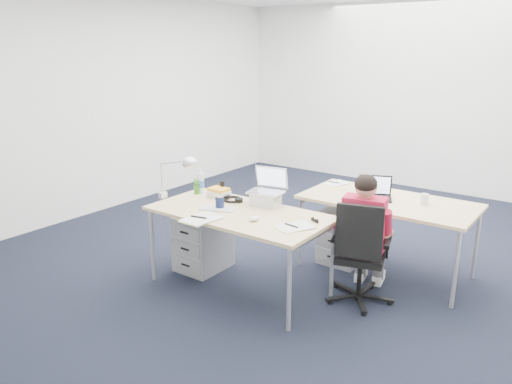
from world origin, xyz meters
TOP-DOWN VIEW (x-y plane):
  - floor at (0.00, 0.00)m, footprint 7.00×7.00m
  - room at (0.00, 0.00)m, footprint 6.02×7.02m
  - desk_near at (-0.09, -0.83)m, footprint 1.60×0.80m
  - desk_far at (0.83, 0.27)m, footprint 1.60×0.80m
  - office_chair at (0.89, -0.43)m, footprint 0.72×0.72m
  - seated_person at (0.86, -0.27)m, footprint 0.41×0.65m
  - drawer_pedestal_near at (-0.64, -0.70)m, footprint 0.40×0.50m
  - drawer_pedestal_far at (0.39, 0.29)m, footprint 0.40×0.50m
  - silver_laptop at (-0.02, -0.53)m, footprint 0.35×0.30m
  - wireless_keyboard at (-0.29, -0.90)m, footprint 0.33×0.23m
  - computer_mouse at (0.16, -0.95)m, footprint 0.08×0.11m
  - headphones at (-0.34, -0.61)m, footprint 0.25×0.20m
  - can_koozie at (-0.28, -0.87)m, footprint 0.09×0.09m
  - water_bottle at (-0.76, -0.58)m, footprint 0.08×0.08m
  - bear_figurine at (-0.77, -0.63)m, footprint 0.09×0.07m
  - book_stack at (-0.52, -0.59)m, footprint 0.24×0.21m
  - cordless_phone at (-0.53, -0.53)m, footprint 0.04×0.03m
  - papers_left at (-0.23, -1.18)m, footprint 0.25×0.34m
  - papers_right at (0.51, -0.90)m, footprint 0.30×0.34m
  - sunglasses at (0.58, -0.68)m, footprint 0.11×0.08m
  - desk_lamp at (-0.80, -0.93)m, footprint 0.41×0.15m
  - dark_laptop at (0.72, 0.23)m, footprint 0.40×0.40m
  - far_cup at (1.15, 0.33)m, footprint 0.09×0.09m
  - far_papers at (0.16, 0.50)m, footprint 0.24×0.30m

SIDE VIEW (x-z plane):
  - floor at x=0.00m, z-range 0.00..0.00m
  - office_chair at x=0.89m, z-range -0.20..0.72m
  - drawer_pedestal_near at x=-0.64m, z-range 0.00..0.55m
  - drawer_pedestal_far at x=0.39m, z-range 0.00..0.55m
  - seated_person at x=0.86m, z-range 0.00..1.11m
  - desk_near at x=-0.09m, z-range 0.32..1.05m
  - desk_far at x=0.83m, z-range 0.32..1.05m
  - far_papers at x=0.16m, z-range 0.73..0.74m
  - papers_right at x=0.51m, z-range 0.73..0.74m
  - papers_left at x=-0.23m, z-range 0.73..0.74m
  - wireless_keyboard at x=-0.29m, z-range 0.73..0.75m
  - sunglasses at x=0.58m, z-range 0.73..0.75m
  - computer_mouse at x=0.16m, z-range 0.73..0.77m
  - headphones at x=-0.34m, z-range 0.73..0.77m
  - book_stack at x=-0.52m, z-range 0.73..0.82m
  - far_cup at x=1.15m, z-range 0.73..0.83m
  - can_koozie at x=-0.28m, z-range 0.73..0.86m
  - cordless_phone at x=-0.53m, z-range 0.73..0.87m
  - bear_figurine at x=-0.77m, z-range 0.73..0.88m
  - dark_laptop at x=0.72m, z-range 0.73..0.95m
  - water_bottle at x=-0.76m, z-range 0.73..0.96m
  - silver_laptop at x=-0.02m, z-range 0.73..1.06m
  - desk_lamp at x=-0.80m, z-range 0.73..1.20m
  - room at x=0.00m, z-range 0.31..3.12m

